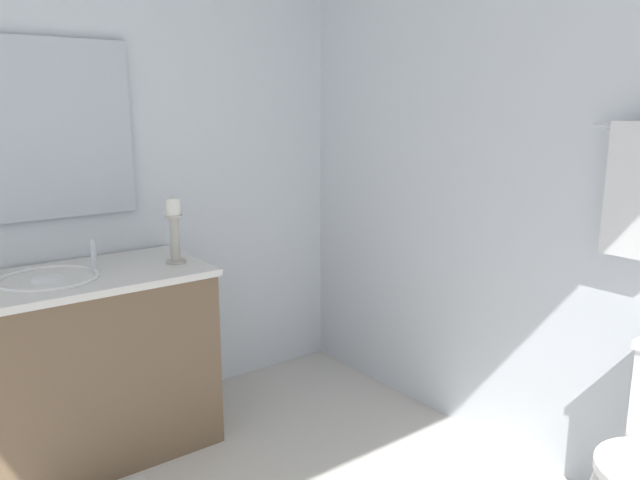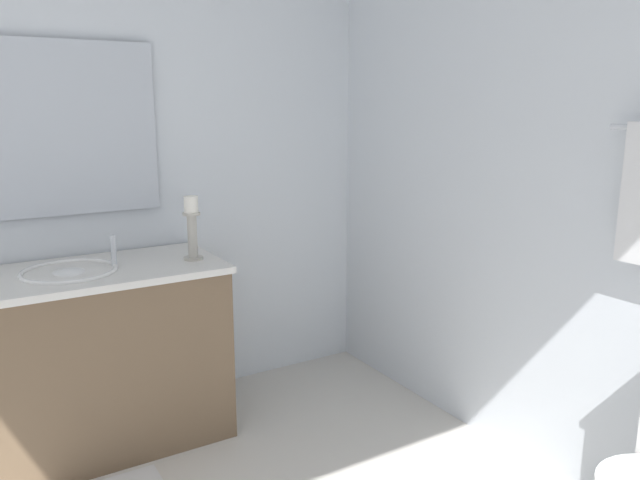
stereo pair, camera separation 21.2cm
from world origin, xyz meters
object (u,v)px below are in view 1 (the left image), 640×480
Objects in this scene: sink_basin at (49,288)px; mirror at (18,131)px; vanity_cabinet at (57,373)px; candle_holder_tall at (174,229)px; towel_near_vanity at (639,191)px.

mirror reaches higher than sink_basin.
mirror is at bearing 179.99° from vanity_cabinet.
mirror is 3.32× the size of candle_holder_tall.
sink_basin is at bearing 90.00° from vanity_cabinet.
candle_holder_tall is at bearing 82.91° from sink_basin.
mirror reaches higher than towel_near_vanity.
mirror reaches higher than candle_holder_tall.
mirror is (-0.28, 0.00, 1.00)m from vanity_cabinet.
candle_holder_tall is at bearing 82.92° from vanity_cabinet.
mirror reaches higher than vanity_cabinet.
vanity_cabinet is 1.04m from mirror.
candle_holder_tall reaches higher than sink_basin.
mirror is 2.06× the size of towel_near_vanity.
candle_holder_tall is (0.07, 0.53, 0.19)m from sink_basin.
towel_near_vanity is at bearing 40.13° from mirror.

